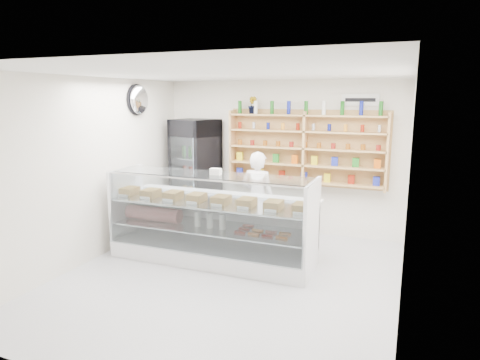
% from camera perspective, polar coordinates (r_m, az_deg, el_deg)
% --- Properties ---
extents(room, '(5.00, 5.00, 5.00)m').
position_cam_1_polar(room, '(5.71, -1.76, -0.09)').
color(room, silver).
rests_on(room, ground).
extents(display_counter, '(3.15, 0.94, 1.37)m').
position_cam_1_polar(display_counter, '(6.67, -3.74, -7.61)').
color(display_counter, white).
rests_on(display_counter, floor).
extents(shop_worker, '(0.61, 0.42, 1.61)m').
position_cam_1_polar(shop_worker, '(7.29, 2.36, -2.43)').
color(shop_worker, white).
rests_on(shop_worker, floor).
extents(drinks_cooler, '(0.92, 0.90, 2.08)m').
position_cam_1_polar(drinks_cooler, '(8.34, -5.92, 0.92)').
color(drinks_cooler, black).
rests_on(drinks_cooler, floor).
extents(wall_shelving, '(2.84, 0.28, 1.33)m').
position_cam_1_polar(wall_shelving, '(7.72, 8.65, 4.17)').
color(wall_shelving, tan).
rests_on(wall_shelving, back_wall).
extents(potted_plant, '(0.20, 0.18, 0.31)m').
position_cam_1_polar(potted_plant, '(7.96, 1.70, 9.96)').
color(potted_plant, '#1E6626').
rests_on(potted_plant, wall_shelving).
extents(security_mirror, '(0.15, 0.50, 0.50)m').
position_cam_1_polar(security_mirror, '(7.72, -13.28, 10.37)').
color(security_mirror, silver).
rests_on(security_mirror, left_wall).
extents(wall_sign, '(0.62, 0.03, 0.20)m').
position_cam_1_polar(wall_sign, '(7.65, 15.75, 10.25)').
color(wall_sign, white).
rests_on(wall_sign, back_wall).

